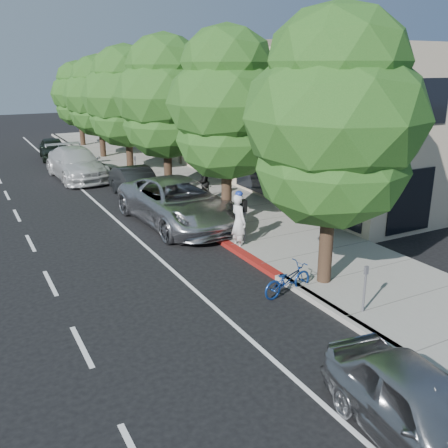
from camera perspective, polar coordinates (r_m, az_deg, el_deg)
ground at (r=16.15m, az=4.29°, el=-5.01°), size 120.00×120.00×0.00m
sidewalk at (r=23.80m, az=-1.36°, el=2.72°), size 4.60×56.00×0.15m
curb at (r=22.89m, az=-6.50°, el=2.00°), size 0.30×56.00×0.15m
curb_red_segment at (r=16.91m, az=2.48°, el=-3.64°), size 0.32×4.00×0.15m
storefront_building at (r=35.37m, az=1.86°, el=13.27°), size 10.00×36.00×7.00m
street_tree_0 at (r=13.91m, az=12.47°, el=11.34°), size 5.02×5.02×7.82m
street_tree_1 at (r=18.86m, az=0.31°, el=13.33°), size 4.51×4.51×7.68m
street_tree_2 at (r=24.28m, az=-6.69°, el=14.06°), size 4.85×4.85×7.71m
street_tree_3 at (r=29.94m, az=-11.10°, el=14.01°), size 5.09×5.09×7.43m
street_tree_4 at (r=35.72m, az=-14.09°, el=13.91°), size 4.79×4.79×6.97m
street_tree_5 at (r=41.55m, az=-16.25°, el=14.00°), size 4.26×4.26×6.61m
cyclist at (r=17.46m, az=1.70°, el=0.27°), size 0.50×0.74×1.99m
bicycle at (r=14.25m, az=7.28°, el=-6.33°), size 1.79×0.86×0.90m
silver_suv at (r=20.25m, az=-5.25°, el=2.46°), size 3.44×6.83×1.85m
dark_sedan at (r=24.81m, az=-9.99°, el=4.64°), size 1.58×4.45×1.46m
white_pickup at (r=29.79m, az=-16.53°, el=6.63°), size 2.73×6.14×1.75m
dark_suv_far at (r=36.81m, az=-18.96°, el=8.15°), size 2.06×4.36×1.44m
near_car_a at (r=9.47m, az=21.67°, el=-19.32°), size 2.21×4.34×1.42m
pedestrian at (r=23.31m, az=-2.51°, el=4.79°), size 1.07×1.02×1.74m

